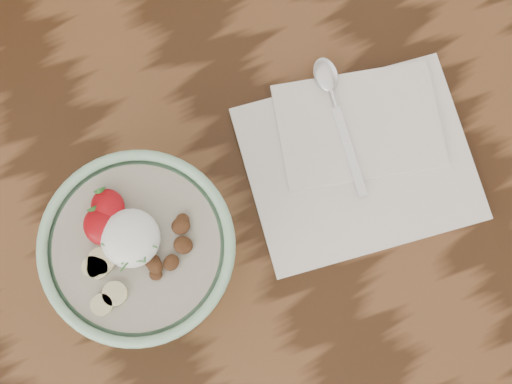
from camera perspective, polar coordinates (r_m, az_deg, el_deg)
table at (r=93.38cm, az=-9.03°, el=-8.82°), size 160.00×90.00×75.00cm
breakfast_bowl at (r=77.39cm, az=-9.11°, el=-4.63°), size 20.25×20.25×13.74cm
napkin at (r=85.37cm, az=8.21°, el=2.90°), size 29.50×25.71×1.61cm
spoon at (r=85.66cm, az=6.06°, el=7.84°), size 5.09×17.53×0.91cm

